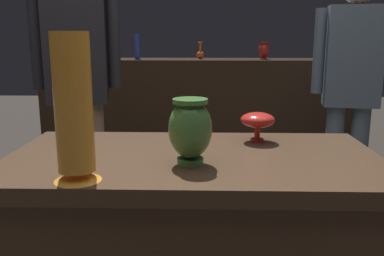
{
  "coord_description": "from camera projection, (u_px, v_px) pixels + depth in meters",
  "views": [
    {
      "loc": [
        0.03,
        -1.3,
        1.18
      ],
      "look_at": [
        -0.0,
        -0.05,
        0.9
      ],
      "focal_mm": 39.18,
      "sensor_mm": 36.0,
      "label": 1
    }
  ],
  "objects": [
    {
      "name": "back_display_shelf",
      "position": [
        200.0,
        118.0,
        3.57
      ],
      "size": [
        2.6,
        0.4,
        0.99
      ],
      "color": "black",
      "rests_on": "ground_plane"
    },
    {
      "name": "vase_centerpiece",
      "position": [
        190.0,
        129.0,
        1.23
      ],
      "size": [
        0.13,
        0.13,
        0.2
      ],
      "color": "#477A38",
      "rests_on": "display_plinth"
    },
    {
      "name": "vase_tall_behind",
      "position": [
        74.0,
        111.0,
        1.07
      ],
      "size": [
        0.12,
        0.12,
        0.39
      ],
      "color": "orange",
      "rests_on": "display_plinth"
    },
    {
      "name": "vase_left_accent",
      "position": [
        258.0,
        121.0,
        1.51
      ],
      "size": [
        0.12,
        0.12,
        0.11
      ],
      "color": "red",
      "rests_on": "display_plinth"
    },
    {
      "name": "shelf_vase_left",
      "position": [
        137.0,
        47.0,
        3.45
      ],
      "size": [
        0.07,
        0.07,
        0.2
      ],
      "color": "#2D429E",
      "rests_on": "back_display_shelf"
    },
    {
      "name": "shelf_vase_center",
      "position": [
        200.0,
        54.0,
        3.49
      ],
      "size": [
        0.06,
        0.06,
        0.14
      ],
      "color": "#E55B1E",
      "rests_on": "back_display_shelf"
    },
    {
      "name": "shelf_vase_right",
      "position": [
        264.0,
        50.0,
        3.41
      ],
      "size": [
        0.09,
        0.09,
        0.14
      ],
      "color": "red",
      "rests_on": "back_display_shelf"
    },
    {
      "name": "visitor_near_left",
      "position": [
        77.0,
        74.0,
        2.27
      ],
      "size": [
        0.46,
        0.23,
        1.65
      ],
      "rotation": [
        0.0,
        0.0,
        3.32
      ],
      "color": "#846B56",
      "rests_on": "ground_plane"
    },
    {
      "name": "visitor_near_right",
      "position": [
        351.0,
        83.0,
        2.55
      ],
      "size": [
        0.46,
        0.23,
        1.53
      ],
      "rotation": [
        0.0,
        0.0,
        2.97
      ],
      "color": "slate",
      "rests_on": "ground_plane"
    }
  ]
}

